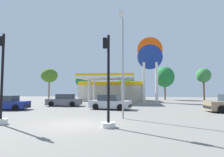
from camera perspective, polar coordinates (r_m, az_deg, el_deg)
name	(u,v)px	position (r m, az deg, el deg)	size (l,w,h in m)	color
ground_plane	(75,124)	(11.03, -11.30, -13.73)	(90.00, 90.00, 0.00)	slate
gas_station	(112,90)	(34.21, 0.14, -3.62)	(11.54, 13.12, 4.34)	beige
station_pole_sign	(150,61)	(31.09, 11.74, 5.34)	(4.14, 0.56, 10.81)	white
car_0	(64,101)	(23.60, -14.62, -6.66)	(4.26, 2.10, 1.49)	black
car_1	(8,103)	(21.20, -29.73, -6.73)	(4.11, 2.19, 1.41)	black
car_3	(110,103)	(18.92, -0.57, -7.55)	(4.36, 2.42, 1.48)	black
traffic_signal_0	(1,97)	(12.38, -31.22, -4.99)	(0.75, 0.75, 5.25)	silver
traffic_signal_1	(108,98)	(9.72, -1.27, -6.00)	(0.74, 0.74, 4.90)	silver
tree_0	(49,76)	(43.02, -18.92, 0.87)	(3.59, 3.59, 6.78)	brown
tree_1	(83,81)	(39.40, -8.94, -0.62)	(3.32, 3.32, 5.50)	brown
tree_2	(126,80)	(38.56, 4.53, -0.55)	(3.38, 3.38, 5.65)	brown
tree_3	(165,77)	(39.69, 16.09, 0.48)	(3.93, 3.93, 6.89)	brown
tree_4	(203,76)	(41.19, 26.57, 0.81)	(2.84, 2.84, 6.40)	brown
corner_streetlamp	(123,57)	(12.70, 3.31, 6.65)	(0.24, 1.48, 7.02)	gray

